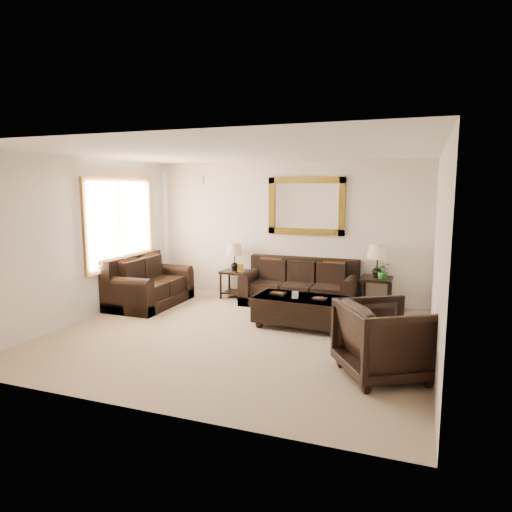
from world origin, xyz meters
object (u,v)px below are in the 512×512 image
at_px(coffee_table, 300,308).
at_px(armchair, 385,336).
at_px(sofa, 300,288).
at_px(loveseat, 147,287).
at_px(end_table_left, 235,262).
at_px(end_table_right, 377,267).

xyz_separation_m(coffee_table, armchair, (1.43, -1.55, 0.19)).
distance_m(sofa, loveseat, 2.89).
relative_size(end_table_left, end_table_right, 0.91).
bearing_deg(sofa, coffee_table, -75.12).
xyz_separation_m(loveseat, end_table_left, (1.33, 1.11, 0.38)).
relative_size(coffee_table, armchair, 1.50).
relative_size(end_table_left, coffee_table, 0.75).
xyz_separation_m(end_table_right, coffee_table, (-1.03, -1.44, -0.49)).
xyz_separation_m(sofa, end_table_left, (-1.39, 0.13, 0.41)).
bearing_deg(sofa, end_table_left, 174.72).
xyz_separation_m(end_table_left, coffee_table, (1.74, -1.47, -0.42)).
bearing_deg(coffee_table, end_table_right, 58.02).
height_order(sofa, coffee_table, sofa).
distance_m(loveseat, end_table_right, 4.27).
bearing_deg(end_table_left, coffee_table, -40.12).
bearing_deg(armchair, loveseat, 35.52).
distance_m(end_table_right, armchair, 3.04).
height_order(loveseat, end_table_right, end_table_right).
bearing_deg(end_table_right, armchair, -82.55).
distance_m(loveseat, armchair, 4.89).
relative_size(end_table_left, armchair, 1.13).
bearing_deg(end_table_left, sofa, -5.28).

